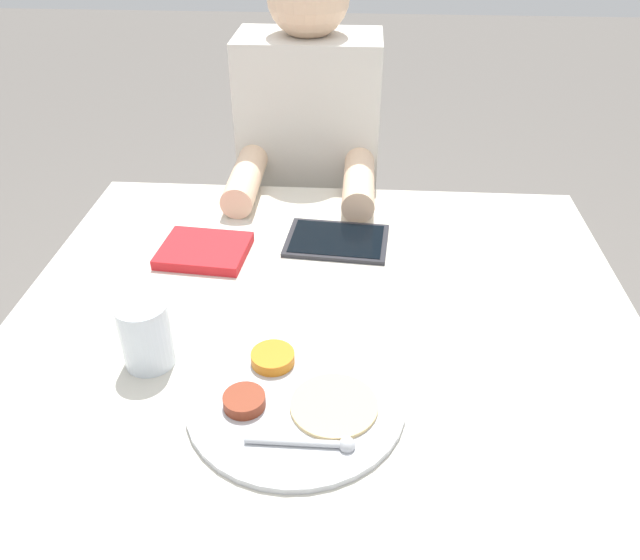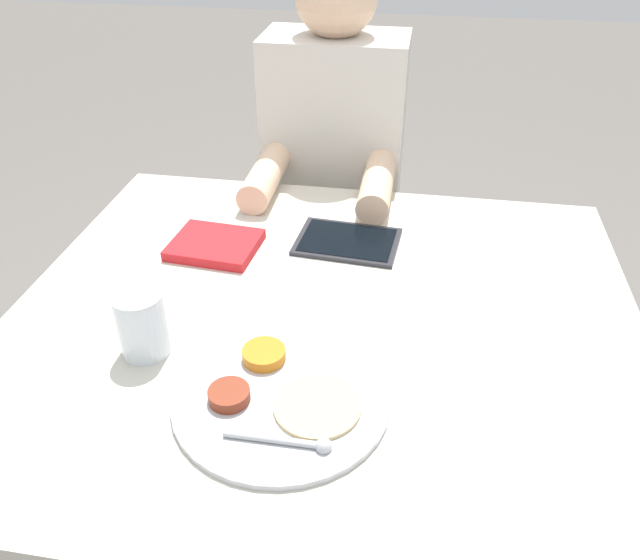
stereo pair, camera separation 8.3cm
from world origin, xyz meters
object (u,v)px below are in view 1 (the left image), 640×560
object	(u,v)px
thali_tray	(295,398)
red_notebook	(204,251)
tablet_device	(337,240)
drinking_glass	(146,334)
person_diner	(310,212)

from	to	relation	value
thali_tray	red_notebook	xyz separation A→B (m)	(-0.21, 0.38, 0.00)
thali_tray	red_notebook	distance (m)	0.44
thali_tray	tablet_device	distance (m)	0.45
thali_tray	drinking_glass	xyz separation A→B (m)	(-0.23, 0.07, 0.05)
drinking_glass	thali_tray	bearing A→B (deg)	-17.06
thali_tray	drinking_glass	bearing A→B (deg)	162.94
thali_tray	tablet_device	world-z (taller)	thali_tray
thali_tray	red_notebook	world-z (taller)	thali_tray
tablet_device	person_diner	world-z (taller)	person_diner
tablet_device	drinking_glass	size ratio (longest dim) A/B	1.97
red_notebook	person_diner	bearing A→B (deg)	70.86
red_notebook	tablet_device	xyz separation A→B (m)	(0.25, 0.06, -0.00)
tablet_device	thali_tray	bearing A→B (deg)	-95.14
tablet_device	drinking_glass	world-z (taller)	drinking_glass
thali_tray	drinking_glass	size ratio (longest dim) A/B	2.90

